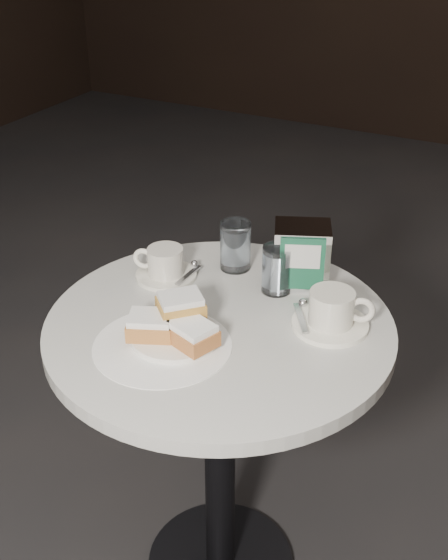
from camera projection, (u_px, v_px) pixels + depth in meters
cafe_table at (220, 398)px, 1.50m from camera, size 0.70×0.70×0.74m
sugar_spill at (162, 345)px, 1.33m from camera, size 0.31×0.31×0.00m
beignet_plate at (175, 326)px, 1.33m from camera, size 0.19×0.19×0.08m
coffee_cup_left at (165, 265)px, 1.54m from camera, size 0.16×0.16×0.07m
coffee_cup_right at (332, 312)px, 1.37m from camera, size 0.19×0.19×0.08m
water_glass_left at (235, 246)px, 1.57m from camera, size 0.09×0.09×0.11m
water_glass_right at (277, 270)px, 1.48m from camera, size 0.08×0.08×0.10m
napkin_dispenser at (301, 255)px, 1.50m from camera, size 0.14×0.13×0.14m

